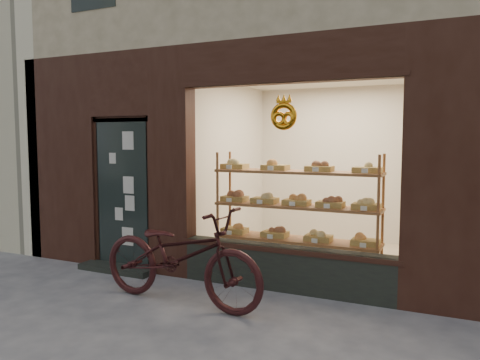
% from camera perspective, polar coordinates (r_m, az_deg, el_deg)
% --- Properties ---
extents(ground, '(90.00, 90.00, 0.00)m').
position_cam_1_polar(ground, '(4.45, -10.18, -20.10)').
color(ground, '#52525D').
extents(display_shelf, '(2.20, 0.45, 1.70)m').
position_cam_1_polar(display_shelf, '(6.21, 6.89, -4.40)').
color(display_shelf, brown).
rests_on(display_shelf, ground).
extents(bicycle, '(2.18, 0.89, 1.12)m').
position_cam_1_polar(bicycle, '(5.42, -7.33, -9.11)').
color(bicycle, black).
rests_on(bicycle, ground).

